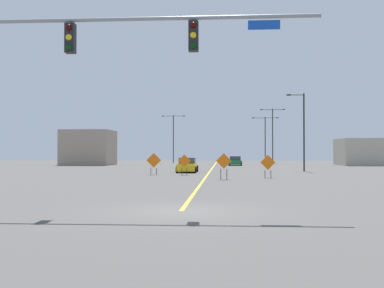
{
  "coord_description": "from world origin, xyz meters",
  "views": [
    {
      "loc": [
        1.47,
        -16.19,
        2.04
      ],
      "look_at": [
        -0.71,
        15.88,
        2.58
      ],
      "focal_mm": 43.96,
      "sensor_mm": 36.0,
      "label": 1
    }
  ],
  "objects_px": {
    "construction_sign_right_shoulder": "(154,161)",
    "street_lamp_near_right": "(303,128)",
    "construction_sign_left_lane": "(268,163)",
    "construction_sign_median_near": "(224,163)",
    "car_green_approaching": "(235,161)",
    "street_lamp_near_left": "(265,135)",
    "construction_sign_median_far": "(184,162)",
    "street_lamp_far_left": "(173,135)",
    "street_lamp_mid_left": "(273,131)",
    "traffic_signal_assembly": "(71,56)",
    "car_yellow_mid": "(187,166)"
  },
  "relations": [
    {
      "from": "construction_sign_left_lane",
      "to": "construction_sign_median_near",
      "type": "relative_size",
      "value": 0.93
    },
    {
      "from": "construction_sign_median_far",
      "to": "car_yellow_mid",
      "type": "relative_size",
      "value": 0.43
    },
    {
      "from": "street_lamp_near_left",
      "to": "construction_sign_median_far",
      "type": "xyz_separation_m",
      "value": [
        -10.76,
        -42.62,
        -3.81
      ]
    },
    {
      "from": "construction_sign_right_shoulder",
      "to": "car_green_approaching",
      "type": "distance_m",
      "value": 30.24
    },
    {
      "from": "construction_sign_median_far",
      "to": "car_green_approaching",
      "type": "bearing_deg",
      "value": 80.15
    },
    {
      "from": "street_lamp_near_right",
      "to": "construction_sign_median_far",
      "type": "bearing_deg",
      "value": -142.7
    },
    {
      "from": "construction_sign_median_far",
      "to": "traffic_signal_assembly",
      "type": "bearing_deg",
      "value": -94.4
    },
    {
      "from": "street_lamp_far_left",
      "to": "construction_sign_right_shoulder",
      "type": "xyz_separation_m",
      "value": [
        3.3,
        -46.87,
        -4.14
      ]
    },
    {
      "from": "street_lamp_far_left",
      "to": "car_green_approaching",
      "type": "distance_m",
      "value": 21.53
    },
    {
      "from": "street_lamp_near_right",
      "to": "car_green_approaching",
      "type": "height_order",
      "value": "street_lamp_near_right"
    },
    {
      "from": "street_lamp_far_left",
      "to": "construction_sign_median_near",
      "type": "height_order",
      "value": "street_lamp_far_left"
    },
    {
      "from": "street_lamp_mid_left",
      "to": "construction_sign_left_lane",
      "type": "height_order",
      "value": "street_lamp_mid_left"
    },
    {
      "from": "traffic_signal_assembly",
      "to": "construction_sign_median_far",
      "type": "bearing_deg",
      "value": 85.6
    },
    {
      "from": "street_lamp_near_left",
      "to": "construction_sign_right_shoulder",
      "type": "relative_size",
      "value": 4.22
    },
    {
      "from": "construction_sign_left_lane",
      "to": "construction_sign_median_far",
      "type": "height_order",
      "value": "construction_sign_median_far"
    },
    {
      "from": "street_lamp_near_right",
      "to": "construction_sign_left_lane",
      "type": "distance_m",
      "value": 13.94
    },
    {
      "from": "construction_sign_left_lane",
      "to": "street_lamp_near_right",
      "type": "bearing_deg",
      "value": 69.15
    },
    {
      "from": "street_lamp_near_left",
      "to": "construction_sign_median_near",
      "type": "height_order",
      "value": "street_lamp_near_left"
    },
    {
      "from": "street_lamp_mid_left",
      "to": "construction_sign_right_shoulder",
      "type": "height_order",
      "value": "street_lamp_mid_left"
    },
    {
      "from": "traffic_signal_assembly",
      "to": "car_green_approaching",
      "type": "bearing_deg",
      "value": 82.61
    },
    {
      "from": "street_lamp_near_left",
      "to": "construction_sign_left_lane",
      "type": "relative_size",
      "value": 4.52
    },
    {
      "from": "street_lamp_mid_left",
      "to": "street_lamp_far_left",
      "type": "distance_m",
      "value": 19.57
    },
    {
      "from": "construction_sign_median_far",
      "to": "car_yellow_mid",
      "type": "xyz_separation_m",
      "value": [
        -0.19,
        5.89,
        -0.48
      ]
    },
    {
      "from": "traffic_signal_assembly",
      "to": "construction_sign_median_near",
      "type": "xyz_separation_m",
      "value": [
        5.36,
        18.73,
        -4.16
      ]
    },
    {
      "from": "street_lamp_mid_left",
      "to": "street_lamp_near_right",
      "type": "height_order",
      "value": "street_lamp_mid_left"
    },
    {
      "from": "construction_sign_left_lane",
      "to": "construction_sign_median_far",
      "type": "distance_m",
      "value": 7.85
    },
    {
      "from": "street_lamp_near_left",
      "to": "construction_sign_right_shoulder",
      "type": "xyz_separation_m",
      "value": [
        -13.57,
        -41.92,
        -3.75
      ]
    },
    {
      "from": "construction_sign_right_shoulder",
      "to": "street_lamp_near_right",
      "type": "bearing_deg",
      "value": 29.51
    },
    {
      "from": "construction_sign_right_shoulder",
      "to": "car_green_approaching",
      "type": "xyz_separation_m",
      "value": [
        8.0,
        29.16,
        -0.57
      ]
    },
    {
      "from": "traffic_signal_assembly",
      "to": "car_yellow_mid",
      "type": "relative_size",
      "value": 3.09
    },
    {
      "from": "construction_sign_left_lane",
      "to": "construction_sign_median_far",
      "type": "bearing_deg",
      "value": 151.88
    },
    {
      "from": "street_lamp_mid_left",
      "to": "street_lamp_near_right",
      "type": "bearing_deg",
      "value": -90.02
    },
    {
      "from": "construction_sign_right_shoulder",
      "to": "construction_sign_median_near",
      "type": "height_order",
      "value": "construction_sign_median_near"
    },
    {
      "from": "street_lamp_mid_left",
      "to": "car_green_approaching",
      "type": "bearing_deg",
      "value": -124.05
    },
    {
      "from": "construction_sign_left_lane",
      "to": "car_green_approaching",
      "type": "relative_size",
      "value": 0.43
    },
    {
      "from": "street_lamp_mid_left",
      "to": "street_lamp_near_left",
      "type": "bearing_deg",
      "value": 107.95
    },
    {
      "from": "street_lamp_near_right",
      "to": "street_lamp_far_left",
      "type": "relative_size",
      "value": 0.91
    },
    {
      "from": "traffic_signal_assembly",
      "to": "street_lamp_far_left",
      "type": "distance_m",
      "value": 72.54
    },
    {
      "from": "street_lamp_near_right",
      "to": "construction_sign_median_near",
      "type": "distance_m",
      "value": 17.49
    },
    {
      "from": "construction_sign_median_far",
      "to": "car_green_approaching",
      "type": "xyz_separation_m",
      "value": [
        5.19,
        29.86,
        -0.51
      ]
    },
    {
      "from": "car_green_approaching",
      "to": "construction_sign_median_far",
      "type": "bearing_deg",
      "value": -99.85
    },
    {
      "from": "street_lamp_near_right",
      "to": "street_lamp_near_left",
      "type": "xyz_separation_m",
      "value": [
        -0.98,
        33.68,
        0.44
      ]
    },
    {
      "from": "street_lamp_near_left",
      "to": "construction_sign_left_lane",
      "type": "xyz_separation_m",
      "value": [
        -3.84,
        -46.32,
        -3.83
      ]
    },
    {
      "from": "street_lamp_near_left",
      "to": "car_green_approaching",
      "type": "height_order",
      "value": "street_lamp_near_left"
    },
    {
      "from": "traffic_signal_assembly",
      "to": "street_lamp_mid_left",
      "type": "relative_size",
      "value": 1.4
    },
    {
      "from": "street_lamp_near_right",
      "to": "construction_sign_right_shoulder",
      "type": "bearing_deg",
      "value": -150.49
    },
    {
      "from": "street_lamp_far_left",
      "to": "car_yellow_mid",
      "type": "distance_m",
      "value": 42.37
    },
    {
      "from": "traffic_signal_assembly",
      "to": "construction_sign_median_far",
      "type": "height_order",
      "value": "traffic_signal_assembly"
    },
    {
      "from": "street_lamp_mid_left",
      "to": "construction_sign_left_lane",
      "type": "distance_m",
      "value": 43.76
    },
    {
      "from": "street_lamp_near_right",
      "to": "construction_sign_median_near",
      "type": "relative_size",
      "value": 4.2
    }
  ]
}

